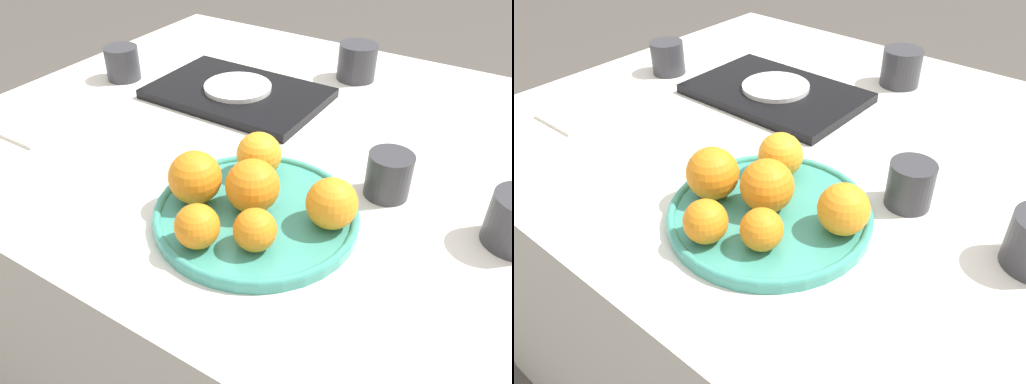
# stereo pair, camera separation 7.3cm
# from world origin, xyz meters

# --- Properties ---
(table) EXTENTS (1.52, 1.03, 0.75)m
(table) POSITION_xyz_m (0.00, 0.00, 0.37)
(table) COLOR silver
(table) RESTS_ON ground_plane
(fruit_platter) EXTENTS (0.31, 0.31, 0.02)m
(fruit_platter) POSITION_xyz_m (-0.04, -0.26, 0.76)
(fruit_platter) COLOR teal
(fruit_platter) RESTS_ON table
(orange_0) EXTENTS (0.08, 0.08, 0.08)m
(orange_0) POSITION_xyz_m (-0.05, -0.26, 0.80)
(orange_0) COLOR orange
(orange_0) RESTS_ON fruit_platter
(orange_1) EXTENTS (0.08, 0.08, 0.08)m
(orange_1) POSITION_xyz_m (0.07, -0.23, 0.80)
(orange_1) COLOR orange
(orange_1) RESTS_ON fruit_platter
(orange_2) EXTENTS (0.06, 0.06, 0.06)m
(orange_2) POSITION_xyz_m (0.00, -0.33, 0.79)
(orange_2) COLOR orange
(orange_2) RESTS_ON fruit_platter
(orange_3) EXTENTS (0.06, 0.06, 0.06)m
(orange_3) POSITION_xyz_m (-0.07, -0.37, 0.79)
(orange_3) COLOR orange
(orange_3) RESTS_ON fruit_platter
(orange_4) EXTENTS (0.08, 0.08, 0.08)m
(orange_4) POSITION_xyz_m (-0.14, -0.29, 0.80)
(orange_4) COLOR orange
(orange_4) RESTS_ON fruit_platter
(orange_5) EXTENTS (0.07, 0.07, 0.07)m
(orange_5) POSITION_xyz_m (-0.09, -0.17, 0.80)
(orange_5) COLOR orange
(orange_5) RESTS_ON fruit_platter
(serving_tray) EXTENTS (0.37, 0.25, 0.02)m
(serving_tray) POSITION_xyz_m (-0.30, 0.08, 0.76)
(serving_tray) COLOR black
(serving_tray) RESTS_ON table
(side_plate) EXTENTS (0.15, 0.15, 0.01)m
(side_plate) POSITION_xyz_m (-0.30, 0.08, 0.77)
(side_plate) COLOR white
(side_plate) RESTS_ON serving_tray
(cup_0) EXTENTS (0.07, 0.07, 0.07)m
(cup_0) POSITION_xyz_m (0.10, -0.09, 0.79)
(cup_0) COLOR #333338
(cup_0) RESTS_ON table
(cup_2) EXTENTS (0.09, 0.09, 0.08)m
(cup_2) POSITION_xyz_m (-0.12, 0.31, 0.79)
(cup_2) COLOR #333338
(cup_2) RESTS_ON table
(cup_3) EXTENTS (0.08, 0.08, 0.08)m
(cup_3) POSITION_xyz_m (-0.59, 0.02, 0.79)
(cup_3) COLOR #333338
(cup_3) RESTS_ON table
(napkin) EXTENTS (0.13, 0.10, 0.01)m
(napkin) POSITION_xyz_m (-0.56, -0.26, 0.75)
(napkin) COLOR silver
(napkin) RESTS_ON table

